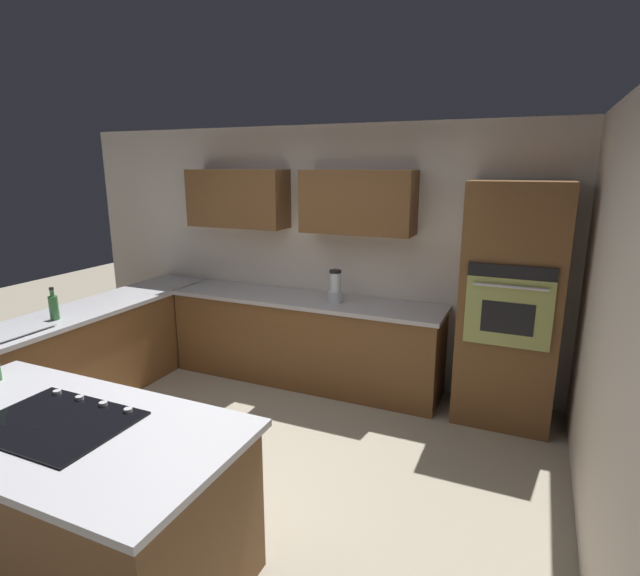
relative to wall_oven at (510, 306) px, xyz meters
The scene contains 13 objects.
ground_plane 2.73m from the wall_oven, 42.84° to the left, with size 14.00×14.00×0.00m, color #9E937F.
wall_back 1.98m from the wall_oven, ahead, with size 6.00×0.44×2.60m.
wall_left 1.56m from the wall_oven, 112.97° to the left, with size 0.10×4.00×2.60m, color silver.
lower_cabinets_back 2.04m from the wall_oven, ahead, with size 2.80×0.60×0.86m, color brown.
countertop_back 1.96m from the wall_oven, ahead, with size 2.84×0.64×0.04m, color #B2B2B7.
lower_cabinets_side 3.90m from the wall_oven, 17.62° to the left, with size 0.60×2.90×0.86m, color brown.
countertop_side 3.85m from the wall_oven, 17.62° to the left, with size 0.64×2.94×0.04m, color #B2B2B7.
island_base 3.51m from the wall_oven, 53.81° to the left, with size 1.92×0.91×0.86m, color brown.
island_top 3.46m from the wall_oven, 53.81° to the left, with size 2.00×0.99×0.04m, color #B2B2B7.
wall_oven is the anchor object (origin of this frame).
cooktop 3.45m from the wall_oven, 53.75° to the left, with size 0.76×0.56×0.03m.
blender 1.60m from the wall_oven, ahead, with size 0.15×0.15×0.32m.
dish_soap_bottle 3.93m from the wall_oven, 22.84° to the left, with size 0.08×0.08×0.29m.
Camera 1 is at (-2.00, 2.64, 2.20)m, focal length 27.78 mm.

